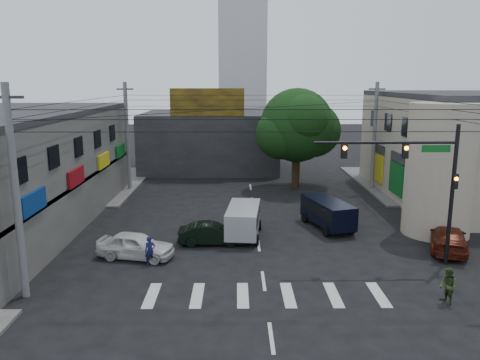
{
  "coord_description": "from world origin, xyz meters",
  "views": [
    {
      "loc": [
        -1.29,
        -23.57,
        9.21
      ],
      "look_at": [
        -1.05,
        4.0,
        3.4
      ],
      "focal_mm": 35.0,
      "sensor_mm": 36.0,
      "label": 1
    }
  ],
  "objects_px": {
    "traffic_gantry": "(420,172)",
    "silver_minivan": "(243,222)",
    "navy_van": "(327,214)",
    "street_tree": "(297,126)",
    "pedestrian_olive": "(448,286)",
    "utility_pole_far_left": "(127,137)",
    "traffic_officer": "(150,251)",
    "maroon_sedan": "(448,239)",
    "dark_sedan": "(212,234)",
    "utility_pole_near_left": "(16,194)",
    "white_compact": "(136,245)",
    "utility_pole_far_right": "(374,137)"
  },
  "relations": [
    {
      "from": "utility_pole_far_left",
      "to": "dark_sedan",
      "type": "height_order",
      "value": "utility_pole_far_left"
    },
    {
      "from": "dark_sedan",
      "to": "utility_pole_far_right",
      "type": "bearing_deg",
      "value": -44.57
    },
    {
      "from": "utility_pole_far_right",
      "to": "traffic_officer",
      "type": "height_order",
      "value": "utility_pole_far_right"
    },
    {
      "from": "utility_pole_near_left",
      "to": "utility_pole_far_right",
      "type": "relative_size",
      "value": 1.0
    },
    {
      "from": "utility_pole_far_right",
      "to": "white_compact",
      "type": "height_order",
      "value": "utility_pole_far_right"
    },
    {
      "from": "street_tree",
      "to": "pedestrian_olive",
      "type": "distance_m",
      "value": 23.11
    },
    {
      "from": "dark_sedan",
      "to": "traffic_gantry",
      "type": "bearing_deg",
      "value": -107.63
    },
    {
      "from": "dark_sedan",
      "to": "white_compact",
      "type": "relative_size",
      "value": 0.88
    },
    {
      "from": "white_compact",
      "to": "pedestrian_olive",
      "type": "xyz_separation_m",
      "value": [
        14.25,
        -5.36,
        0.09
      ]
    },
    {
      "from": "street_tree",
      "to": "utility_pole_far_right",
      "type": "relative_size",
      "value": 0.95
    },
    {
      "from": "traffic_gantry",
      "to": "traffic_officer",
      "type": "height_order",
      "value": "traffic_gantry"
    },
    {
      "from": "utility_pole_far_right",
      "to": "navy_van",
      "type": "xyz_separation_m",
      "value": [
        -5.95,
        -10.87,
        -3.69
      ]
    },
    {
      "from": "dark_sedan",
      "to": "silver_minivan",
      "type": "height_order",
      "value": "silver_minivan"
    },
    {
      "from": "traffic_gantry",
      "to": "dark_sedan",
      "type": "height_order",
      "value": "traffic_gantry"
    },
    {
      "from": "utility_pole_near_left",
      "to": "maroon_sedan",
      "type": "relative_size",
      "value": 1.85
    },
    {
      "from": "utility_pole_near_left",
      "to": "navy_van",
      "type": "distance_m",
      "value": 18.25
    },
    {
      "from": "utility_pole_far_left",
      "to": "traffic_officer",
      "type": "relative_size",
      "value": 6.1
    },
    {
      "from": "dark_sedan",
      "to": "traffic_officer",
      "type": "bearing_deg",
      "value": 135.49
    },
    {
      "from": "traffic_gantry",
      "to": "silver_minivan",
      "type": "xyz_separation_m",
      "value": [
        -8.68,
        4.48,
        -3.9
      ]
    },
    {
      "from": "traffic_officer",
      "to": "utility_pole_near_left",
      "type": "bearing_deg",
      "value": -162.87
    },
    {
      "from": "utility_pole_near_left",
      "to": "traffic_officer",
      "type": "xyz_separation_m",
      "value": [
        4.82,
        3.51,
        -3.85
      ]
    },
    {
      "from": "navy_van",
      "to": "white_compact",
      "type": "bearing_deg",
      "value": 97.97
    },
    {
      "from": "dark_sedan",
      "to": "traffic_officer",
      "type": "xyz_separation_m",
      "value": [
        -2.98,
        -3.14,
        0.12
      ]
    },
    {
      "from": "traffic_gantry",
      "to": "white_compact",
      "type": "relative_size",
      "value": 1.65
    },
    {
      "from": "pedestrian_olive",
      "to": "maroon_sedan",
      "type": "bearing_deg",
      "value": 143.02
    },
    {
      "from": "maroon_sedan",
      "to": "silver_minivan",
      "type": "height_order",
      "value": "silver_minivan"
    },
    {
      "from": "traffic_gantry",
      "to": "pedestrian_olive",
      "type": "height_order",
      "value": "traffic_gantry"
    },
    {
      "from": "navy_van",
      "to": "traffic_officer",
      "type": "bearing_deg",
      "value": 104.26
    },
    {
      "from": "navy_van",
      "to": "traffic_gantry",
      "type": "bearing_deg",
      "value": -168.57
    },
    {
      "from": "utility_pole_near_left",
      "to": "pedestrian_olive",
      "type": "bearing_deg",
      "value": -2.66
    },
    {
      "from": "white_compact",
      "to": "traffic_gantry",
      "type": "bearing_deg",
      "value": -81.8
    },
    {
      "from": "utility_pole_near_left",
      "to": "utility_pole_far_left",
      "type": "height_order",
      "value": "same"
    },
    {
      "from": "street_tree",
      "to": "utility_pole_near_left",
      "type": "relative_size",
      "value": 0.95
    },
    {
      "from": "utility_pole_far_left",
      "to": "traffic_officer",
      "type": "xyz_separation_m",
      "value": [
        4.82,
        -16.99,
        -3.85
      ]
    },
    {
      "from": "maroon_sedan",
      "to": "pedestrian_olive",
      "type": "xyz_separation_m",
      "value": [
        -2.88,
        -6.4,
        0.12
      ]
    },
    {
      "from": "white_compact",
      "to": "traffic_officer",
      "type": "relative_size",
      "value": 2.89
    },
    {
      "from": "street_tree",
      "to": "white_compact",
      "type": "height_order",
      "value": "street_tree"
    },
    {
      "from": "silver_minivan",
      "to": "white_compact",
      "type": "bearing_deg",
      "value": 126.64
    },
    {
      "from": "white_compact",
      "to": "traffic_officer",
      "type": "distance_m",
      "value": 1.38
    },
    {
      "from": "traffic_officer",
      "to": "dark_sedan",
      "type": "bearing_deg",
      "value": 27.55
    },
    {
      "from": "utility_pole_far_left",
      "to": "white_compact",
      "type": "bearing_deg",
      "value": -76.38
    },
    {
      "from": "dark_sedan",
      "to": "pedestrian_olive",
      "type": "height_order",
      "value": "pedestrian_olive"
    },
    {
      "from": "traffic_officer",
      "to": "pedestrian_olive",
      "type": "distance_m",
      "value": 13.99
    },
    {
      "from": "traffic_officer",
      "to": "silver_minivan",
      "type": "bearing_deg",
      "value": 23.88
    },
    {
      "from": "traffic_gantry",
      "to": "utility_pole_near_left",
      "type": "xyz_separation_m",
      "value": [
        -18.32,
        -3.5,
        -0.23
      ]
    },
    {
      "from": "maroon_sedan",
      "to": "pedestrian_olive",
      "type": "height_order",
      "value": "pedestrian_olive"
    },
    {
      "from": "maroon_sedan",
      "to": "navy_van",
      "type": "distance_m",
      "value": 7.21
    },
    {
      "from": "utility_pole_far_left",
      "to": "traffic_officer",
      "type": "bearing_deg",
      "value": -74.16
    },
    {
      "from": "navy_van",
      "to": "silver_minivan",
      "type": "bearing_deg",
      "value": 90.43
    },
    {
      "from": "utility_pole_far_left",
      "to": "navy_van",
      "type": "distance_m",
      "value": 18.93
    }
  ]
}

